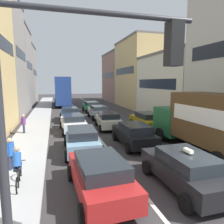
{
  "coord_description": "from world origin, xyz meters",
  "views": [
    {
      "loc": [
        -4.81,
        -5.19,
        4.22
      ],
      "look_at": [
        0.0,
        12.0,
        1.6
      ],
      "focal_mm": 32.75,
      "sensor_mm": 36.0,
      "label": 1
    }
  ],
  "objects_px": {
    "wagon_left_lane_second": "(81,139)",
    "sedan_right_lane_behind_truck": "(147,120)",
    "removalist_box_truck": "(205,120)",
    "hatchback_centre_lane_third": "(108,120)",
    "pedestrian_mid_sidewalk": "(24,123)",
    "pedestrian_near_kerb": "(10,153)",
    "taxi_centre_lane_front": "(185,169)",
    "sedan_centre_lane_fifth": "(91,106)",
    "sedan_left_lane_front": "(100,175)",
    "traffic_light_pole": "(76,105)",
    "sedan_centre_lane_second": "(134,134)",
    "sedan_left_lane_third": "(73,122)",
    "coupe_centre_lane_fourth": "(99,112)",
    "sedan_left_lane_fourth": "(70,114)",
    "bus_mid_queue_primary": "(62,90)",
    "cyclist_on_sidewalk": "(18,168)"
  },
  "relations": [
    {
      "from": "sedan_left_lane_third",
      "to": "coupe_centre_lane_fourth",
      "type": "xyz_separation_m",
      "value": [
        3.45,
        5.66,
        0.0
      ]
    },
    {
      "from": "removalist_box_truck",
      "to": "sedan_left_lane_fourth",
      "type": "height_order",
      "value": "removalist_box_truck"
    },
    {
      "from": "traffic_light_pole",
      "to": "cyclist_on_sidewalk",
      "type": "xyz_separation_m",
      "value": [
        -1.89,
        4.76,
        -2.97
      ]
    },
    {
      "from": "cyclist_on_sidewalk",
      "to": "sedan_right_lane_behind_truck",
      "type": "bearing_deg",
      "value": -52.04
    },
    {
      "from": "sedan_centre_lane_second",
      "to": "sedan_left_lane_third",
      "type": "distance_m",
      "value": 6.25
    },
    {
      "from": "cyclist_on_sidewalk",
      "to": "pedestrian_mid_sidewalk",
      "type": "distance_m",
      "value": 9.13
    },
    {
      "from": "sedan_centre_lane_second",
      "to": "sedan_left_lane_front",
      "type": "bearing_deg",
      "value": 147.19
    },
    {
      "from": "sedan_right_lane_behind_truck",
      "to": "pedestrian_near_kerb",
      "type": "bearing_deg",
      "value": 122.77
    },
    {
      "from": "traffic_light_pole",
      "to": "sedan_right_lane_behind_truck",
      "type": "relative_size",
      "value": 1.28
    },
    {
      "from": "pedestrian_mid_sidewalk",
      "to": "sedan_left_lane_fourth",
      "type": "bearing_deg",
      "value": -134.18
    },
    {
      "from": "sedan_left_lane_fourth",
      "to": "bus_mid_queue_primary",
      "type": "distance_m",
      "value": 15.56
    },
    {
      "from": "sedan_left_lane_fourth",
      "to": "pedestrian_mid_sidewalk",
      "type": "xyz_separation_m",
      "value": [
        -4.02,
        -5.15,
        0.15
      ]
    },
    {
      "from": "sedan_centre_lane_fifth",
      "to": "pedestrian_near_kerb",
      "type": "xyz_separation_m",
      "value": [
        -7.05,
        -18.43,
        0.15
      ]
    },
    {
      "from": "sedan_centre_lane_second",
      "to": "sedan_left_lane_fourth",
      "type": "distance_m",
      "value": 10.82
    },
    {
      "from": "wagon_left_lane_second",
      "to": "sedan_right_lane_behind_truck",
      "type": "distance_m",
      "value": 8.11
    },
    {
      "from": "sedan_left_lane_third",
      "to": "coupe_centre_lane_fourth",
      "type": "bearing_deg",
      "value": -33.16
    },
    {
      "from": "coupe_centre_lane_fourth",
      "to": "cyclist_on_sidewalk",
      "type": "relative_size",
      "value": 2.5
    },
    {
      "from": "removalist_box_truck",
      "to": "hatchback_centre_lane_third",
      "type": "distance_m",
      "value": 8.88
    },
    {
      "from": "coupe_centre_lane_fourth",
      "to": "sedan_left_lane_front",
      "type": "bearing_deg",
      "value": 167.19
    },
    {
      "from": "sedan_centre_lane_second",
      "to": "sedan_centre_lane_fifth",
      "type": "height_order",
      "value": "same"
    },
    {
      "from": "removalist_box_truck",
      "to": "sedan_centre_lane_second",
      "type": "xyz_separation_m",
      "value": [
        -3.51,
        2.43,
        -1.18
      ]
    },
    {
      "from": "sedan_left_lane_front",
      "to": "sedan_centre_lane_fifth",
      "type": "distance_m",
      "value": 21.75
    },
    {
      "from": "traffic_light_pole",
      "to": "taxi_centre_lane_front",
      "type": "bearing_deg",
      "value": 33.62
    },
    {
      "from": "taxi_centre_lane_front",
      "to": "sedan_left_lane_fourth",
      "type": "xyz_separation_m",
      "value": [
        -3.38,
        15.98,
        -0.0
      ]
    },
    {
      "from": "coupe_centre_lane_fourth",
      "to": "pedestrian_mid_sidewalk",
      "type": "relative_size",
      "value": 2.61
    },
    {
      "from": "taxi_centre_lane_front",
      "to": "sedan_centre_lane_fifth",
      "type": "relative_size",
      "value": 0.99
    },
    {
      "from": "traffic_light_pole",
      "to": "sedan_right_lane_behind_truck",
      "type": "distance_m",
      "value": 15.48
    },
    {
      "from": "bus_mid_queue_primary",
      "to": "removalist_box_truck",
      "type": "bearing_deg",
      "value": -165.5
    },
    {
      "from": "hatchback_centre_lane_third",
      "to": "sedan_right_lane_behind_truck",
      "type": "height_order",
      "value": "same"
    },
    {
      "from": "sedan_left_lane_front",
      "to": "wagon_left_lane_second",
      "type": "relative_size",
      "value": 1.0
    },
    {
      "from": "traffic_light_pole",
      "to": "sedan_right_lane_behind_truck",
      "type": "height_order",
      "value": "traffic_light_pole"
    },
    {
      "from": "taxi_centre_lane_front",
      "to": "sedan_right_lane_behind_truck",
      "type": "xyz_separation_m",
      "value": [
        3.15,
        10.1,
        -0.0
      ]
    },
    {
      "from": "taxi_centre_lane_front",
      "to": "sedan_left_lane_fourth",
      "type": "height_order",
      "value": "taxi_centre_lane_front"
    },
    {
      "from": "removalist_box_truck",
      "to": "wagon_left_lane_second",
      "type": "distance_m",
      "value": 7.46
    },
    {
      "from": "wagon_left_lane_second",
      "to": "cyclist_on_sidewalk",
      "type": "height_order",
      "value": "cyclist_on_sidewalk"
    },
    {
      "from": "traffic_light_pole",
      "to": "hatchback_centre_lane_third",
      "type": "xyz_separation_m",
      "value": [
        4.26,
        14.2,
        -3.02
      ]
    },
    {
      "from": "sedan_centre_lane_fifth",
      "to": "pedestrian_near_kerb",
      "type": "distance_m",
      "value": 19.73
    },
    {
      "from": "coupe_centre_lane_fourth",
      "to": "cyclist_on_sidewalk",
      "type": "distance_m",
      "value": 16.07
    },
    {
      "from": "sedan_left_lane_front",
      "to": "cyclist_on_sidewalk",
      "type": "distance_m",
      "value": 3.32
    },
    {
      "from": "hatchback_centre_lane_third",
      "to": "pedestrian_mid_sidewalk",
      "type": "xyz_separation_m",
      "value": [
        -7.14,
        -0.37,
        0.15
      ]
    },
    {
      "from": "taxi_centre_lane_front",
      "to": "cyclist_on_sidewalk",
      "type": "bearing_deg",
      "value": 74.47
    },
    {
      "from": "wagon_left_lane_second",
      "to": "bus_mid_queue_primary",
      "type": "bearing_deg",
      "value": 2.27
    },
    {
      "from": "sedan_centre_lane_fifth",
      "to": "pedestrian_near_kerb",
      "type": "relative_size",
      "value": 2.63
    },
    {
      "from": "sedan_right_lane_behind_truck",
      "to": "bus_mid_queue_primary",
      "type": "height_order",
      "value": "bus_mid_queue_primary"
    },
    {
      "from": "sedan_left_lane_front",
      "to": "pedestrian_mid_sidewalk",
      "type": "distance_m",
      "value": 11.17
    },
    {
      "from": "taxi_centre_lane_front",
      "to": "sedan_left_lane_third",
      "type": "xyz_separation_m",
      "value": [
        -3.47,
        10.85,
        -0.0
      ]
    },
    {
      "from": "traffic_light_pole",
      "to": "sedan_centre_lane_second",
      "type": "bearing_deg",
      "value": 62.04
    },
    {
      "from": "sedan_right_lane_behind_truck",
      "to": "pedestrian_mid_sidewalk",
      "type": "relative_size",
      "value": 2.6
    },
    {
      "from": "coupe_centre_lane_fourth",
      "to": "pedestrian_mid_sidewalk",
      "type": "height_order",
      "value": "pedestrian_mid_sidewalk"
    },
    {
      "from": "wagon_left_lane_second",
      "to": "removalist_box_truck",
      "type": "bearing_deg",
      "value": -104.33
    }
  ]
}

